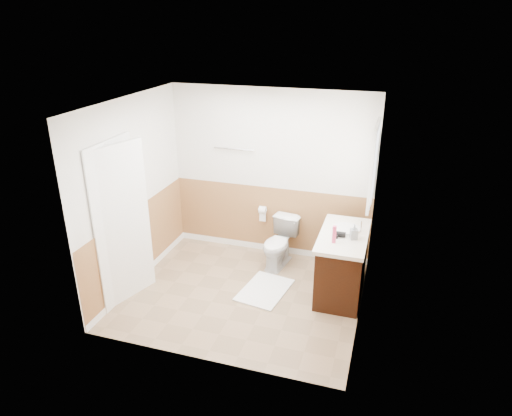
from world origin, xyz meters
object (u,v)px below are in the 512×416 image
(toilet, at_px, (279,243))
(lotion_bottle, at_px, (334,234))
(bath_mat, at_px, (265,290))
(vanity_cabinet, at_px, (342,265))
(soap_dispenser, at_px, (354,232))

(toilet, distance_m, lotion_bottle, 1.28)
(bath_mat, relative_size, vanity_cabinet, 0.73)
(vanity_cabinet, bearing_deg, soap_dispenser, -39.28)
(toilet, xyz_separation_m, soap_dispenser, (1.08, -0.55, 0.60))
(soap_dispenser, bearing_deg, lotion_bottle, -141.70)
(lotion_bottle, bearing_deg, soap_dispenser, 38.30)
(bath_mat, xyz_separation_m, soap_dispenser, (1.08, 0.18, 0.94))
(bath_mat, distance_m, lotion_bottle, 1.28)
(lotion_bottle, bearing_deg, vanity_cabinet, 69.81)
(bath_mat, height_order, lotion_bottle, lotion_bottle)
(toilet, height_order, lotion_bottle, lotion_bottle)
(vanity_cabinet, height_order, lotion_bottle, lotion_bottle)
(toilet, bearing_deg, bath_mat, -80.69)
(vanity_cabinet, distance_m, soap_dispenser, 0.57)
(toilet, height_order, vanity_cabinet, vanity_cabinet)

